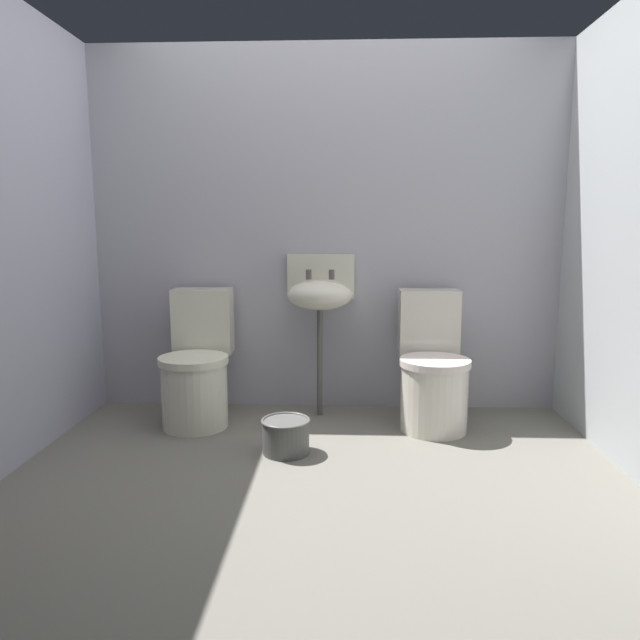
% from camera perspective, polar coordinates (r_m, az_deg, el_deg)
% --- Properties ---
extents(ground_plane, '(3.32, 2.59, 0.08)m').
position_cam_1_polar(ground_plane, '(2.86, -0.25, -15.69)').
color(ground_plane, '#68665D').
extents(wall_back, '(3.32, 0.10, 2.25)m').
position_cam_1_polar(wall_back, '(3.74, 0.59, 8.62)').
color(wall_back, '#A5A4AF').
rests_on(wall_back, ground).
extents(toilet_left, '(0.41, 0.60, 0.78)m').
position_cam_1_polar(toilet_left, '(3.55, -11.89, -4.75)').
color(toilet_left, silver).
rests_on(toilet_left, ground).
extents(toilet_right, '(0.40, 0.59, 0.78)m').
position_cam_1_polar(toilet_right, '(3.48, 10.91, -5.00)').
color(toilet_right, silver).
rests_on(toilet_right, ground).
extents(sink, '(0.42, 0.35, 0.99)m').
position_cam_1_polar(sink, '(3.55, -0.01, 2.56)').
color(sink, '#51524E').
rests_on(sink, ground).
extents(bucket, '(0.26, 0.26, 0.18)m').
position_cam_1_polar(bucket, '(3.08, -3.34, -11.16)').
color(bucket, '#51524E').
rests_on(bucket, ground).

